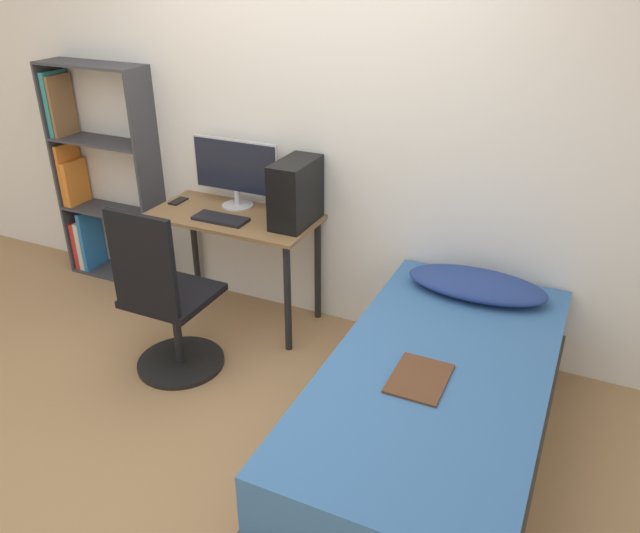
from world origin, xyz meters
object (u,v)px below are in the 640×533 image
at_px(keyboard, 221,219).
at_px(pc_tower, 296,193).
at_px(monitor, 236,170).
at_px(bookshelf, 94,183).
at_px(bed, 435,412).
at_px(office_chair, 167,310).

bearing_deg(keyboard, pc_tower, 19.40).
height_order(monitor, keyboard, monitor).
bearing_deg(bookshelf, bed, -17.11).
distance_m(keyboard, pc_tower, 0.51).
relative_size(bed, monitor, 3.27).
bearing_deg(pc_tower, bookshelf, 177.21).
bearing_deg(bed, bookshelf, 162.89).
distance_m(monitor, pc_tower, 0.49).
distance_m(bookshelf, office_chair, 1.54).
relative_size(keyboard, pc_tower, 0.87).
height_order(bookshelf, pc_tower, bookshelf).
height_order(bed, pc_tower, pc_tower).
height_order(office_chair, monitor, monitor).
xyz_separation_m(bookshelf, pc_tower, (1.70, -0.08, 0.21)).
distance_m(office_chair, pc_tower, 1.02).
relative_size(bookshelf, office_chair, 1.49).
xyz_separation_m(keyboard, pc_tower, (0.45, 0.16, 0.19)).
bearing_deg(monitor, bookshelf, -179.43).
xyz_separation_m(office_chair, keyboard, (-0.00, 0.60, 0.34)).
bearing_deg(office_chair, bed, -1.27).
height_order(bookshelf, monitor, bookshelf).
xyz_separation_m(bed, pc_tower, (-1.13, 0.79, 0.67)).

